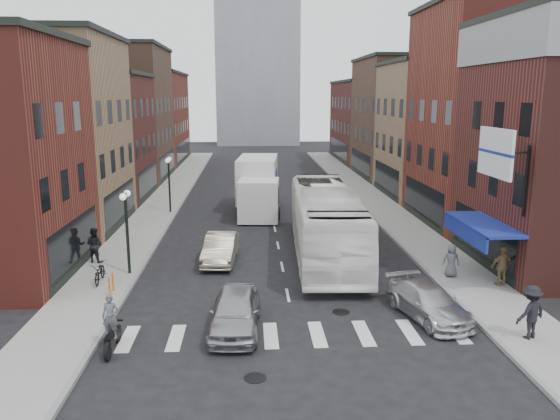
# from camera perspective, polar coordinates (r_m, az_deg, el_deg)

# --- Properties ---
(ground) EXTENTS (160.00, 160.00, 0.00)m
(ground) POSITION_cam_1_polar(r_m,az_deg,el_deg) (23.03, 0.99, -9.78)
(ground) COLOR black
(ground) RESTS_ON ground
(sidewalk_left) EXTENTS (3.00, 74.00, 0.15)m
(sidewalk_left) POSITION_cam_1_polar(r_m,az_deg,el_deg) (44.68, -12.06, 0.80)
(sidewalk_left) COLOR gray
(sidewalk_left) RESTS_ON ground
(sidewalk_right) EXTENTS (3.00, 74.00, 0.15)m
(sidewalk_right) POSITION_cam_1_polar(r_m,az_deg,el_deg) (45.29, 9.71, 1.04)
(sidewalk_right) COLOR gray
(sidewalk_right) RESTS_ON ground
(curb_left) EXTENTS (0.20, 74.00, 0.16)m
(curb_left) POSITION_cam_1_polar(r_m,az_deg,el_deg) (44.49, -10.15, 0.73)
(curb_left) COLOR gray
(curb_left) RESTS_ON ground
(curb_right) EXTENTS (0.20, 74.00, 0.16)m
(curb_right) POSITION_cam_1_polar(r_m,az_deg,el_deg) (44.99, 7.84, 0.93)
(curb_right) COLOR gray
(curb_right) RESTS_ON ground
(crosswalk_stripes) EXTENTS (12.00, 2.20, 0.01)m
(crosswalk_stripes) POSITION_cam_1_polar(r_m,az_deg,el_deg) (20.28, 1.63, -12.91)
(crosswalk_stripes) COLOR silver
(crosswalk_stripes) RESTS_ON ground
(bldg_left_mid_a) EXTENTS (10.30, 10.20, 12.30)m
(bldg_left_mid_a) POSITION_cam_1_polar(r_m,az_deg,el_deg) (37.86, -24.16, 7.33)
(bldg_left_mid_a) COLOR #A17F59
(bldg_left_mid_a) RESTS_ON ground
(bldg_left_mid_b) EXTENTS (10.30, 10.20, 10.30)m
(bldg_left_mid_b) POSITION_cam_1_polar(r_m,az_deg,el_deg) (47.39, -19.81, 7.18)
(bldg_left_mid_b) COLOR #4F231C
(bldg_left_mid_b) RESTS_ON ground
(bldg_left_far_a) EXTENTS (10.30, 12.20, 13.30)m
(bldg_left_far_a) POSITION_cam_1_polar(r_m,az_deg,el_deg) (57.93, -16.85, 9.61)
(bldg_left_far_a) COLOR brown
(bldg_left_far_a) RESTS_ON ground
(bldg_left_far_b) EXTENTS (10.30, 16.20, 11.30)m
(bldg_left_far_b) POSITION_cam_1_polar(r_m,az_deg,el_deg) (71.65, -14.20, 9.31)
(bldg_left_far_b) COLOR maroon
(bldg_left_far_b) RESTS_ON ground
(bldg_right_mid_a) EXTENTS (10.30, 10.20, 14.30)m
(bldg_right_mid_a) POSITION_cam_1_polar(r_m,az_deg,el_deg) (39.06, 22.20, 9.08)
(bldg_right_mid_a) COLOR maroon
(bldg_right_mid_a) RESTS_ON ground
(bldg_right_mid_b) EXTENTS (10.30, 10.20, 11.30)m
(bldg_right_mid_b) POSITION_cam_1_polar(r_m,az_deg,el_deg) (48.36, 17.01, 8.04)
(bldg_right_mid_b) COLOR #A17F59
(bldg_right_mid_b) RESTS_ON ground
(bldg_right_far_a) EXTENTS (10.30, 12.20, 12.30)m
(bldg_right_far_a) POSITION_cam_1_polar(r_m,az_deg,el_deg) (58.77, 13.35, 9.34)
(bldg_right_far_a) COLOR brown
(bldg_right_far_a) RESTS_ON ground
(bldg_right_far_b) EXTENTS (10.30, 16.20, 10.30)m
(bldg_right_far_b) POSITION_cam_1_polar(r_m,az_deg,el_deg) (72.34, 10.16, 9.11)
(bldg_right_far_b) COLOR #4F231C
(bldg_right_far_b) RESTS_ON ground
(awning_blue) EXTENTS (1.80, 5.00, 0.78)m
(awning_blue) POSITION_cam_1_polar(r_m,az_deg,el_deg) (26.71, 20.07, -1.54)
(awning_blue) COLOR navy
(awning_blue) RESTS_ON ground
(billboard_sign) EXTENTS (1.52, 3.00, 3.70)m
(billboard_sign) POSITION_cam_1_polar(r_m,az_deg,el_deg) (24.21, 21.77, 5.43)
(billboard_sign) COLOR black
(billboard_sign) RESTS_ON ground
(streetlamp_near) EXTENTS (0.32, 1.22, 4.11)m
(streetlamp_near) POSITION_cam_1_polar(r_m,az_deg,el_deg) (26.59, -15.76, -0.69)
(streetlamp_near) COLOR black
(streetlamp_near) RESTS_ON ground
(streetlamp_far) EXTENTS (0.32, 1.22, 4.11)m
(streetlamp_far) POSITION_cam_1_polar(r_m,az_deg,el_deg) (40.15, -11.53, 3.68)
(streetlamp_far) COLOR black
(streetlamp_far) RESTS_ON ground
(bike_rack) EXTENTS (0.08, 0.68, 0.80)m
(bike_rack) POSITION_cam_1_polar(r_m,az_deg,el_deg) (24.74, -17.24, -7.42)
(bike_rack) COLOR #D8590C
(bike_rack) RESTS_ON sidewalk_left
(box_truck) EXTENTS (3.27, 9.26, 3.95)m
(box_truck) POSITION_cam_1_polar(r_m,az_deg,el_deg) (40.01, -2.32, 2.49)
(box_truck) COLOR silver
(box_truck) RESTS_ON ground
(motorcycle_rider) EXTENTS (0.58, 2.01, 2.04)m
(motorcycle_rider) POSITION_cam_1_polar(r_m,az_deg,el_deg) (19.55, -17.22, -11.40)
(motorcycle_rider) COLOR black
(motorcycle_rider) RESTS_ON ground
(transit_bus) EXTENTS (3.74, 13.59, 3.75)m
(transit_bus) POSITION_cam_1_polar(r_m,az_deg,el_deg) (29.14, 4.80, -1.28)
(transit_bus) COLOR white
(transit_bus) RESTS_ON ground
(sedan_left_near) EXTENTS (2.01, 4.50, 1.50)m
(sedan_left_near) POSITION_cam_1_polar(r_m,az_deg,el_deg) (20.39, -4.72, -10.51)
(sedan_left_near) COLOR #A2A1A6
(sedan_left_near) RESTS_ON ground
(sedan_left_far) EXTENTS (1.84, 4.50, 1.45)m
(sedan_left_far) POSITION_cam_1_polar(r_m,az_deg,el_deg) (28.47, -6.24, -4.02)
(sedan_left_far) COLOR beige
(sedan_left_far) RESTS_ON ground
(curb_car) EXTENTS (2.80, 4.68, 1.27)m
(curb_car) POSITION_cam_1_polar(r_m,az_deg,el_deg) (22.20, 15.26, -9.31)
(curb_car) COLOR silver
(curb_car) RESTS_ON ground
(parked_bicycle) EXTENTS (0.70, 1.80, 0.93)m
(parked_bicycle) POSITION_cam_1_polar(r_m,az_deg,el_deg) (26.29, -18.30, -6.18)
(parked_bicycle) COLOR black
(parked_bicycle) RESTS_ON sidewalk_left
(ped_left_solo) EXTENTS (1.00, 0.77, 1.81)m
(ped_left_solo) POSITION_cam_1_polar(r_m,az_deg,el_deg) (29.32, -18.83, -3.46)
(ped_left_solo) COLOR black
(ped_left_solo) RESTS_ON sidewalk_left
(ped_right_a) EXTENTS (1.38, 1.06, 1.92)m
(ped_right_a) POSITION_cam_1_polar(r_m,az_deg,el_deg) (21.22, 24.73, -9.65)
(ped_right_a) COLOR black
(ped_right_a) RESTS_ON sidewalk_right
(ped_right_b) EXTENTS (1.15, 0.70, 1.84)m
(ped_right_b) POSITION_cam_1_polar(r_m,az_deg,el_deg) (26.33, 22.21, -5.42)
(ped_right_b) COLOR olive
(ped_right_b) RESTS_ON sidewalk_right
(ped_right_c) EXTENTS (0.83, 0.61, 1.56)m
(ped_right_c) POSITION_cam_1_polar(r_m,az_deg,el_deg) (26.84, 17.46, -5.05)
(ped_right_c) COLOR #54565C
(ped_right_c) RESTS_ON sidewalk_right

